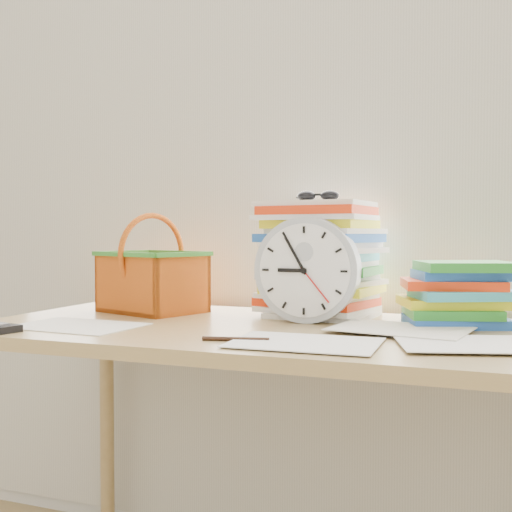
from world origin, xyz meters
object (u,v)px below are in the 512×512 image
at_px(desk, 267,358).
at_px(clock, 307,270).
at_px(book_stack, 458,293).
at_px(paper_stack, 321,259).
at_px(basket, 152,264).

bearing_deg(desk, clock, 53.91).
bearing_deg(book_stack, paper_stack, 170.98).
height_order(paper_stack, clock, paper_stack).
bearing_deg(book_stack, basket, -178.16).
height_order(book_stack, basket, basket).
bearing_deg(paper_stack, desk, -106.67).
xyz_separation_m(paper_stack, basket, (-0.46, -0.08, -0.02)).
distance_m(paper_stack, clock, 0.14).
relative_size(paper_stack, clock, 1.18).
bearing_deg(clock, desk, -126.09).
height_order(desk, clock, clock).
xyz_separation_m(desk, paper_stack, (0.07, 0.23, 0.23)).
xyz_separation_m(desk, book_stack, (0.42, 0.17, 0.15)).
bearing_deg(desk, basket, 159.32).
height_order(desk, basket, basket).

